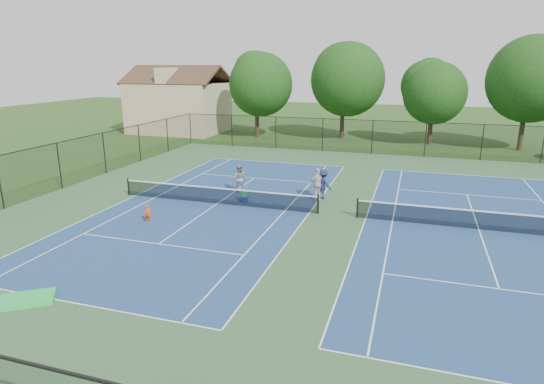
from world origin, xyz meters
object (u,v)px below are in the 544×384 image
(instructor, at_px, (239,178))
(bystander_a, at_px, (318,184))
(tree_back_b, at_px, (344,76))
(bystander_b, at_px, (323,184))
(child_player, at_px, (148,214))
(ball_hopper, at_px, (244,193))
(tree_back_d, at_px, (530,75))
(tree_back_c, at_px, (434,88))
(tree_back_a, at_px, (257,81))
(clapboard_house, at_px, (179,105))
(ball_crate, at_px, (244,199))

(instructor, relative_size, bystander_a, 0.94)
(tree_back_b, distance_m, bystander_b, 23.94)
(child_player, height_order, bystander_b, bystander_b)
(child_player, bearing_deg, ball_hopper, 48.29)
(tree_back_d, bearing_deg, instructor, -132.88)
(tree_back_c, relative_size, bystander_b, 4.69)
(tree_back_a, xyz_separation_m, bystander_a, (11.34, -21.32, -5.09))
(tree_back_a, distance_m, clapboard_house, 10.47)
(tree_back_b, height_order, ball_hopper, tree_back_b)
(tree_back_c, xyz_separation_m, child_player, (-14.04, -29.01, -5.00))
(bystander_b, relative_size, ball_crate, 4.32)
(instructor, bearing_deg, clapboard_house, -68.33)
(tree_back_b, height_order, clapboard_house, tree_back_b)
(clapboard_house, xyz_separation_m, ball_hopper, (17.34, -24.09, -2.60))
(bystander_b, distance_m, ball_hopper, 4.72)
(child_player, bearing_deg, tree_back_b, 73.22)
(tree_back_b, distance_m, child_player, 31.04)
(instructor, bearing_deg, tree_back_d, -147.40)
(bystander_a, distance_m, ball_crate, 4.45)
(bystander_a, xyz_separation_m, ball_hopper, (-4.00, -1.76, -0.45))
(ball_hopper, bearing_deg, bystander_b, 24.99)
(instructor, bearing_deg, bystander_a, 164.55)
(tree_back_d, distance_m, clapboard_house, 36.21)
(clapboard_house, bearing_deg, child_player, -64.31)
(ball_crate, bearing_deg, tree_back_c, 66.12)
(bystander_b, bearing_deg, tree_back_d, -100.43)
(tree_back_b, relative_size, clapboard_house, 0.93)
(tree_back_b, bearing_deg, ball_hopper, -93.79)
(ball_crate, relative_size, ball_hopper, 1.05)
(bystander_a, bearing_deg, ball_hopper, -18.09)
(tree_back_b, xyz_separation_m, ball_hopper, (-1.66, -25.09, -6.10))
(tree_back_a, distance_m, bystander_a, 24.68)
(tree_back_a, distance_m, instructor, 22.74)
(tree_back_c, xyz_separation_m, clapboard_house, (-28.00, -0.00, -2.39))
(tree_back_a, height_order, ball_hopper, tree_back_a)
(clapboard_house, bearing_deg, tree_back_a, -5.71)
(tree_back_d, height_order, bystander_a, tree_back_d)
(tree_back_b, xyz_separation_m, child_player, (-5.04, -30.01, -6.12))
(tree_back_c, height_order, bystander_b, tree_back_c)
(bystander_a, bearing_deg, bystander_b, 178.88)
(child_player, relative_size, ball_crate, 2.32)
(clapboard_house, bearing_deg, ball_crate, -54.25)
(tree_back_c, distance_m, instructor, 25.56)
(clapboard_house, xyz_separation_m, bystander_b, (21.60, -22.10, -2.20))
(bystander_b, xyz_separation_m, ball_crate, (-4.26, -1.98, -0.75))
(tree_back_b, height_order, tree_back_c, tree_back_b)
(clapboard_house, relative_size, ball_crate, 26.09)
(tree_back_d, bearing_deg, bystander_a, -124.51)
(tree_back_d, relative_size, ball_hopper, 26.21)
(tree_back_a, relative_size, clapboard_house, 0.85)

